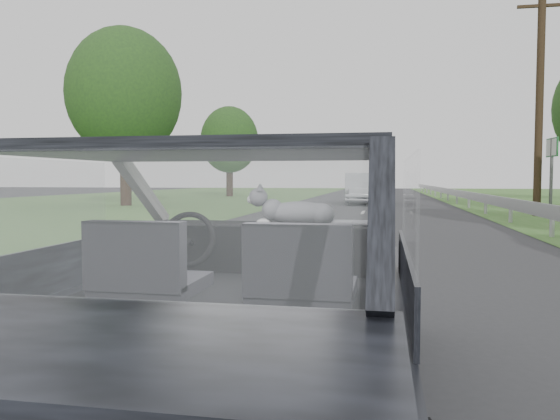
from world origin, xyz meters
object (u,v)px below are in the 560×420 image
at_px(subject_car, 236,283).
at_px(cat, 299,211).
at_px(highway_sign, 551,177).
at_px(utility_pole, 540,100).
at_px(other_car, 361,189).

height_order(subject_car, cat, subject_car).
bearing_deg(highway_sign, subject_car, -113.21).
relative_size(cat, utility_pole, 0.07).
height_order(highway_sign, utility_pole, utility_pole).
relative_size(subject_car, cat, 6.86).
distance_m(subject_car, highway_sign, 18.20).
bearing_deg(utility_pole, highway_sign, -11.61).
distance_m(cat, highway_sign, 17.56).
xyz_separation_m(other_car, highway_sign, (6.70, -7.99, 0.55)).
distance_m(subject_car, cat, 0.73).
distance_m(cat, utility_pole, 17.73).
xyz_separation_m(highway_sign, utility_pole, (-0.41, 0.09, 2.61)).
distance_m(subject_car, other_car, 25.04).
bearing_deg(subject_car, other_car, 90.81).
relative_size(other_car, utility_pole, 0.61).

